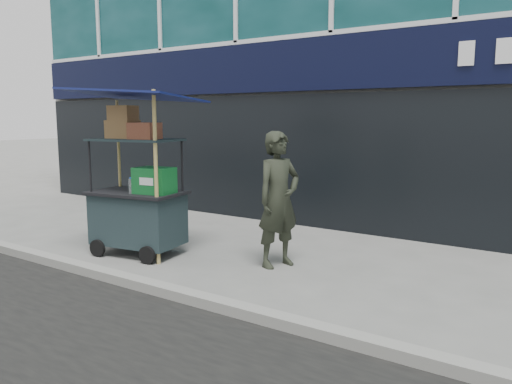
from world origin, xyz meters
The scene contains 4 objects.
ground centered at (0.00, 0.00, 0.00)m, with size 80.00×80.00×0.00m, color slate.
curb centered at (0.00, -0.20, 0.06)m, with size 80.00×0.18×0.12m, color gray.
vendor_cart centered at (-1.54, 0.85, 0.84)m, with size 1.95×1.51×2.39m.
vendor_man centered at (0.44, 1.49, 0.90)m, with size 0.66×0.43×1.81m, color black.
Camera 1 is at (3.85, -4.06, 1.97)m, focal length 35.00 mm.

